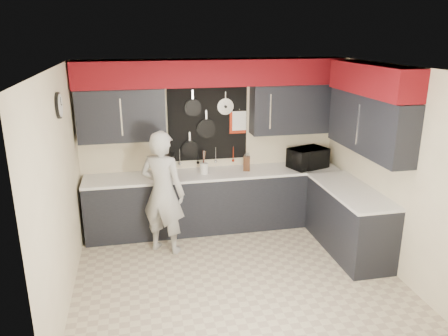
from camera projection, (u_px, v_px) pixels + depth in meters
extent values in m
plane|color=#BAAF91|center=(236.00, 275.00, 5.58)|extent=(4.00, 4.00, 0.00)
cube|color=beige|center=(211.00, 143.00, 6.82)|extent=(4.00, 0.01, 2.60)
cube|color=black|center=(121.00, 115.00, 6.26)|extent=(1.24, 0.32, 0.75)
cube|color=black|center=(294.00, 109.00, 6.77)|extent=(1.34, 0.32, 0.75)
cube|color=#640B11|center=(212.00, 73.00, 6.32)|extent=(3.94, 0.36, 0.38)
cube|color=black|center=(208.00, 123.00, 6.70)|extent=(1.22, 0.03, 1.15)
cylinder|color=black|center=(193.00, 108.00, 6.54)|extent=(0.26, 0.04, 0.26)
cylinder|color=black|center=(206.00, 129.00, 6.68)|extent=(0.30, 0.04, 0.30)
cylinder|color=black|center=(190.00, 149.00, 6.72)|extent=(0.27, 0.04, 0.27)
cylinder|color=silver|center=(225.00, 107.00, 6.65)|extent=(0.25, 0.02, 0.25)
cube|color=#A4240C|center=(238.00, 123.00, 6.78)|extent=(0.26, 0.01, 0.34)
cube|color=white|center=(239.00, 121.00, 6.76)|extent=(0.22, 0.01, 0.30)
cylinder|color=silver|center=(180.00, 156.00, 6.74)|extent=(0.01, 0.01, 0.20)
cylinder|color=silver|center=(198.00, 155.00, 6.80)|extent=(0.01, 0.01, 0.20)
cylinder|color=silver|center=(216.00, 154.00, 6.85)|extent=(0.01, 0.01, 0.20)
cylinder|color=silver|center=(233.00, 153.00, 6.91)|extent=(0.01, 0.01, 0.20)
cube|color=beige|center=(388.00, 168.00, 5.58)|extent=(0.01, 3.50, 2.60)
cube|color=black|center=(369.00, 124.00, 5.67)|extent=(0.32, 1.70, 0.75)
cube|color=#640B11|center=(373.00, 79.00, 5.49)|extent=(0.36, 1.70, 0.38)
cube|color=beige|center=(61.00, 191.00, 4.80)|extent=(0.01, 3.50, 2.60)
cylinder|color=black|center=(59.00, 105.00, 4.91)|extent=(0.04, 0.30, 0.30)
cylinder|color=white|center=(61.00, 105.00, 4.92)|extent=(0.01, 0.26, 0.26)
cube|color=black|center=(215.00, 201.00, 6.80)|extent=(3.90, 0.60, 0.88)
cube|color=white|center=(215.00, 174.00, 6.65)|extent=(3.90, 0.63, 0.04)
cube|color=black|center=(349.00, 221.00, 6.11)|extent=(0.60, 1.60, 0.88)
cube|color=white|center=(350.00, 190.00, 5.97)|extent=(0.63, 1.60, 0.04)
cube|color=black|center=(218.00, 231.00, 6.68)|extent=(3.90, 0.06, 0.10)
imported|color=black|center=(308.00, 158.00, 6.84)|extent=(0.67, 0.55, 0.32)
cube|color=#3B2013|center=(247.00, 164.00, 6.71)|extent=(0.13, 0.13, 0.22)
cylinder|color=silver|center=(204.00, 168.00, 6.59)|extent=(0.12, 0.12, 0.16)
cube|color=black|center=(169.00, 174.00, 6.54)|extent=(0.22, 0.25, 0.03)
cube|color=black|center=(168.00, 163.00, 6.57)|extent=(0.18, 0.10, 0.29)
cube|color=black|center=(168.00, 156.00, 6.46)|extent=(0.22, 0.25, 0.06)
cylinder|color=black|center=(168.00, 169.00, 6.50)|extent=(0.11, 0.11, 0.13)
imported|color=#B3B3B0|center=(163.00, 193.00, 5.96)|extent=(0.76, 0.69, 1.74)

